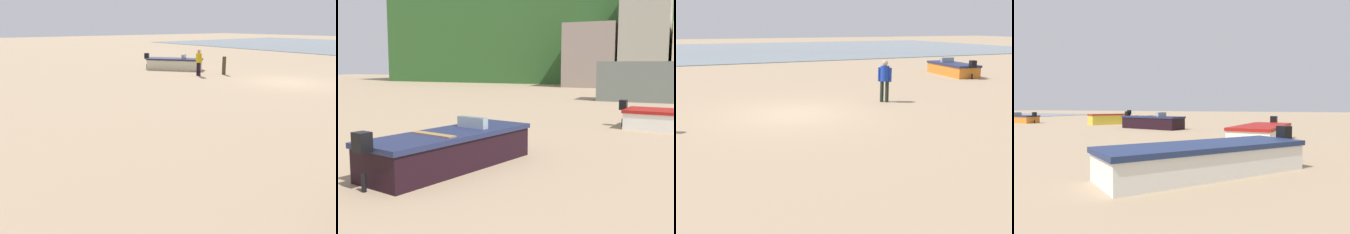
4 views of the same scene
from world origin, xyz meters
TOP-DOWN VIEW (x-y plane):
  - boat_black_0 at (-9.64, 8.99)m, footprint 2.56×5.05m
  - boat_orange_1 at (-11.67, -6.31)m, footprint 1.89×4.10m
  - boat_yellow_2 at (-12.88, 3.02)m, footprint 3.72×2.89m
  - boat_white_3 at (3.01, 17.18)m, footprint 5.00×4.26m
  - boat_white_4 at (-4.18, 17.41)m, footprint 5.26×2.18m

SIDE VIEW (x-z plane):
  - boat_white_3 at x=3.01m, z-range -0.15..0.90m
  - boat_orange_1 at x=-11.67m, z-range -0.15..0.90m
  - boat_white_4 at x=-4.18m, z-range -0.15..0.93m
  - boat_black_0 at x=-9.64m, z-range -0.15..1.06m
  - boat_yellow_2 at x=-12.88m, z-range -0.15..1.09m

